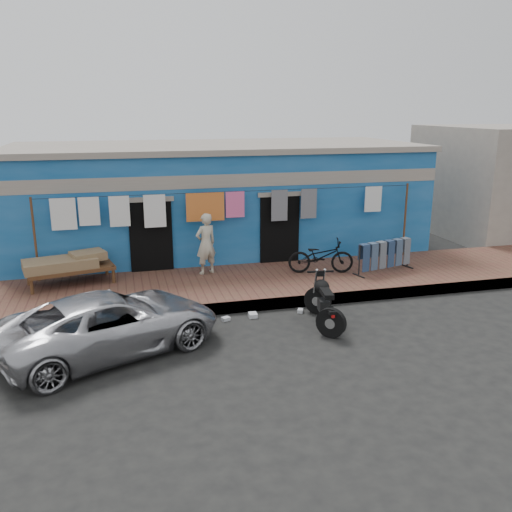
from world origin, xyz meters
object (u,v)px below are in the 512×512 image
(seated_person, at_px, (206,244))
(charpoy, at_px, (71,270))
(car, at_px, (111,322))
(jeans_rack, at_px, (384,256))
(motorcycle, at_px, (324,301))
(bicycle, at_px, (321,253))

(seated_person, bearing_deg, charpoy, -22.09)
(car, bearing_deg, jeans_rack, -91.86)
(car, bearing_deg, charpoy, -8.44)
(motorcycle, bearing_deg, bicycle, 79.28)
(seated_person, height_order, charpoy, seated_person)
(charpoy, bearing_deg, bicycle, -5.60)
(bicycle, bearing_deg, car, 133.29)
(car, relative_size, jeans_rack, 2.30)
(car, relative_size, motorcycle, 2.46)
(charpoy, height_order, jeans_rack, jeans_rack)
(car, xyz_separation_m, jeans_rack, (6.92, 2.71, 0.09))
(motorcycle, relative_size, jeans_rack, 0.94)
(car, distance_m, motorcycle, 4.31)
(charpoy, distance_m, jeans_rack, 7.94)
(bicycle, distance_m, motorcycle, 2.96)
(car, xyz_separation_m, motorcycle, (4.30, 0.26, -0.06))
(jeans_rack, bearing_deg, car, -158.59)
(bicycle, bearing_deg, motorcycle, 174.04)
(bicycle, xyz_separation_m, motorcycle, (-0.97, -2.78, -0.27))
(car, bearing_deg, motorcycle, -109.87)
(seated_person, height_order, bicycle, seated_person)
(jeans_rack, bearing_deg, bicycle, 169.01)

